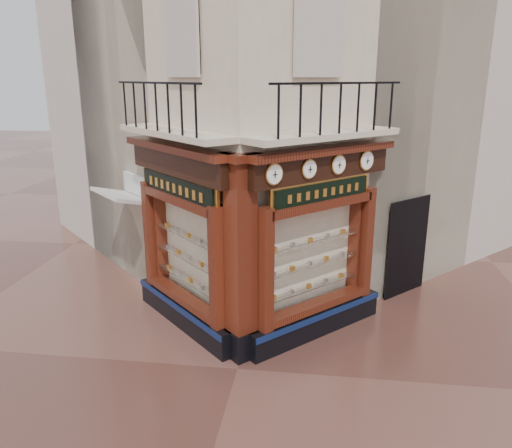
% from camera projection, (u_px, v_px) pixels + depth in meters
% --- Properties ---
extents(ground, '(80.00, 80.00, 0.00)m').
position_uv_depth(ground, '(237.00, 369.00, 9.34)').
color(ground, '#542F27').
rests_on(ground, ground).
extents(main_building, '(11.31, 11.31, 12.00)m').
position_uv_depth(main_building, '(273.00, 48.00, 13.50)').
color(main_building, beige).
rests_on(main_building, ground).
extents(neighbour_left, '(11.31, 11.31, 11.00)m').
position_uv_depth(neighbour_left, '(205.00, 69.00, 16.30)').
color(neighbour_left, beige).
rests_on(neighbour_left, ground).
extents(neighbour_right, '(11.31, 11.31, 11.00)m').
position_uv_depth(neighbour_right, '(359.00, 69.00, 15.68)').
color(neighbour_right, beige).
rests_on(neighbour_right, ground).
extents(shopfront_left, '(2.86, 2.86, 3.98)m').
position_uv_depth(shopfront_left, '(183.00, 240.00, 10.45)').
color(shopfront_left, black).
rests_on(shopfront_left, ground).
extents(shopfront_right, '(2.86, 2.86, 3.98)m').
position_uv_depth(shopfront_right, '(318.00, 245.00, 10.10)').
color(shopfront_right, black).
rests_on(shopfront_right, ground).
extents(corner_pilaster, '(0.85, 0.85, 3.98)m').
position_uv_depth(corner_pilaster, '(241.00, 262.00, 9.27)').
color(corner_pilaster, black).
rests_on(corner_pilaster, ground).
extents(balcony, '(5.94, 2.97, 1.03)m').
position_uv_depth(balcony, '(248.00, 133.00, 9.56)').
color(balcony, beige).
rests_on(balcony, ground).
extents(clock_a, '(0.31, 0.31, 0.39)m').
position_uv_depth(clock_a, '(274.00, 174.00, 8.71)').
color(clock_a, '#AA7B38').
rests_on(clock_a, ground).
extents(clock_b, '(0.30, 0.30, 0.37)m').
position_uv_depth(clock_b, '(309.00, 169.00, 9.21)').
color(clock_b, '#AA7B38').
rests_on(clock_b, ground).
extents(clock_c, '(0.31, 0.31, 0.39)m').
position_uv_depth(clock_c, '(338.00, 165.00, 9.66)').
color(clock_c, '#AA7B38').
rests_on(clock_c, ground).
extents(clock_d, '(0.33, 0.33, 0.41)m').
position_uv_depth(clock_d, '(366.00, 161.00, 10.14)').
color(clock_d, '#AA7B38').
rests_on(clock_d, ground).
extents(awning, '(1.85, 1.85, 0.33)m').
position_uv_depth(awning, '(130.00, 292.00, 12.71)').
color(awning, silver).
rests_on(awning, ground).
extents(signboard_left, '(2.17, 2.17, 0.58)m').
position_uv_depth(signboard_left, '(177.00, 188.00, 10.09)').
color(signboard_left, gold).
rests_on(signboard_left, ground).
extents(signboard_right, '(1.90, 1.90, 0.51)m').
position_uv_depth(signboard_right, '(322.00, 192.00, 9.72)').
color(signboard_right, gold).
rests_on(signboard_right, ground).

